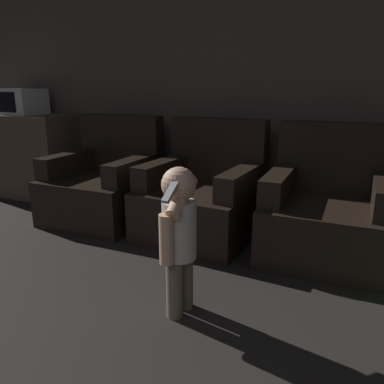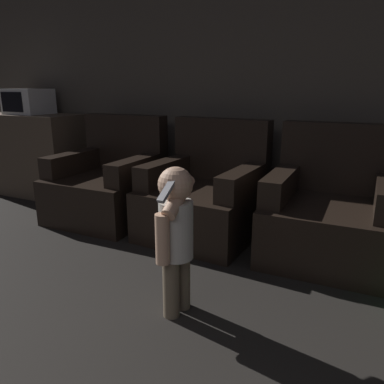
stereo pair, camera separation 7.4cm
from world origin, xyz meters
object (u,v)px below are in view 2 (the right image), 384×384
Objects in this scene: armchair_left at (109,184)px; microwave at (28,101)px; person_toddler at (175,230)px; armchair_middle at (206,197)px; armchair_right at (330,214)px.

microwave reaches higher than armchair_left.
person_toddler is (1.36, -1.18, 0.17)m from armchair_left.
person_toddler is 1.87× the size of microwave.
armchair_middle is 1.00× the size of armchair_right.
armchair_middle is 2.49m from microwave.
microwave is (-2.35, 0.32, 0.75)m from armchair_middle.
armchair_left is 1.15× the size of person_toddler.
armchair_right is at bearing -0.27° from armchair_left.
person_toddler is (-0.68, -1.18, 0.17)m from armchair_right.
armchair_middle is 2.15× the size of microwave.
armchair_middle is 1.15× the size of person_toddler.
armchair_left is 1.00× the size of armchair_right.
armchair_right is 3.46m from microwave.
person_toddler is 3.13m from microwave.
armchair_right is (1.01, 0.00, 0.00)m from armchair_middle.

